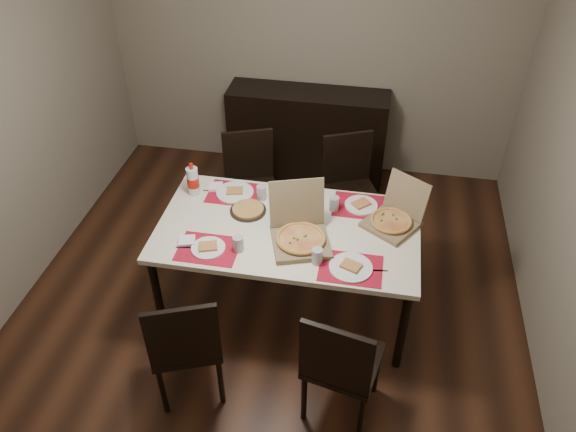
# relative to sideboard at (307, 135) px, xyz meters

# --- Properties ---
(ground) EXTENTS (3.80, 4.00, 0.02)m
(ground) POSITION_rel_sideboard_xyz_m (0.00, -1.78, -0.46)
(ground) COLOR #3C2012
(ground) RESTS_ON ground
(room_walls) EXTENTS (3.84, 4.02, 2.62)m
(room_walls) POSITION_rel_sideboard_xyz_m (0.00, -1.35, 1.28)
(room_walls) COLOR gray
(room_walls) RESTS_ON ground
(sideboard) EXTENTS (1.50, 0.40, 0.90)m
(sideboard) POSITION_rel_sideboard_xyz_m (0.00, 0.00, 0.00)
(sideboard) COLOR black
(sideboard) RESTS_ON ground
(dining_table) EXTENTS (1.80, 1.00, 0.75)m
(dining_table) POSITION_rel_sideboard_xyz_m (0.13, -1.77, 0.23)
(dining_table) COLOR beige
(dining_table) RESTS_ON ground
(chair_near_left) EXTENTS (0.54, 0.54, 0.93)m
(chair_near_left) POSITION_rel_sideboard_xyz_m (-0.33, -2.67, 0.06)
(chair_near_left) COLOR black
(chair_near_left) RESTS_ON ground
(chair_near_right) EXTENTS (0.50, 0.50, 0.93)m
(chair_near_right) POSITION_rel_sideboard_xyz_m (0.60, -2.66, 0.06)
(chair_near_right) COLOR black
(chair_near_right) RESTS_ON ground
(chair_far_left) EXTENTS (0.54, 0.54, 0.93)m
(chair_far_left) POSITION_rel_sideboard_xyz_m (-0.34, -0.95, 0.06)
(chair_far_left) COLOR black
(chair_far_left) RESTS_ON ground
(chair_far_right) EXTENTS (0.55, 0.55, 0.93)m
(chair_far_right) POSITION_rel_sideboard_xyz_m (0.49, -0.84, 0.06)
(chair_far_right) COLOR black
(chair_far_right) RESTS_ON ground
(setting_near_left) EXTENTS (0.46, 0.30, 0.11)m
(setting_near_left) POSITION_rel_sideboard_xyz_m (-0.31, -2.07, 0.32)
(setting_near_left) COLOR #B40C26
(setting_near_left) RESTS_ON dining_table
(setting_near_right) EXTENTS (0.49, 0.30, 0.11)m
(setting_near_right) POSITION_rel_sideboard_xyz_m (0.54, -2.09, 0.32)
(setting_near_right) COLOR #B40C26
(setting_near_right) RESTS_ON dining_table
(setting_far_left) EXTENTS (0.49, 0.30, 0.11)m
(setting_far_left) POSITION_rel_sideboard_xyz_m (-0.29, -1.45, 0.32)
(setting_far_left) COLOR #B40C26
(setting_far_left) RESTS_ON dining_table
(setting_far_right) EXTENTS (0.43, 0.30, 0.11)m
(setting_far_right) POSITION_rel_sideboard_xyz_m (0.56, -1.46, 0.32)
(setting_far_right) COLOR #B40C26
(setting_far_right) RESTS_ON dining_table
(napkin_loose) EXTENTS (0.15, 0.15, 0.02)m
(napkin_loose) POSITION_rel_sideboard_xyz_m (0.23, -1.82, 0.31)
(napkin_loose) COLOR white
(napkin_loose) RESTS_ON dining_table
(pizza_box_center) EXTENTS (0.48, 0.51, 0.37)m
(pizza_box_center) POSITION_rel_sideboard_xyz_m (0.24, -1.90, 0.36)
(pizza_box_center) COLOR brown
(pizza_box_center) RESTS_ON dining_table
(pizza_box_right) EXTENTS (0.46, 0.47, 0.32)m
(pizza_box_right) POSITION_rel_sideboard_xyz_m (0.85, -1.60, 0.35)
(pizza_box_right) COLOR brown
(pizza_box_right) RESTS_ON dining_table
(faina_plate) EXTENTS (0.26, 0.26, 0.03)m
(faina_plate) POSITION_rel_sideboard_xyz_m (-0.18, -1.64, 0.31)
(faina_plate) COLOR black
(faina_plate) RESTS_ON dining_table
(dip_bowl) EXTENTS (0.12, 0.12, 0.03)m
(dip_bowl) POSITION_rel_sideboard_xyz_m (0.23, -1.62, 0.31)
(dip_bowl) COLOR white
(dip_bowl) RESTS_ON dining_table
(soda_bottle) EXTENTS (0.09, 0.09, 0.26)m
(soda_bottle) POSITION_rel_sideboard_xyz_m (-0.62, -1.50, 0.41)
(soda_bottle) COLOR silver
(soda_bottle) RESTS_ON dining_table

